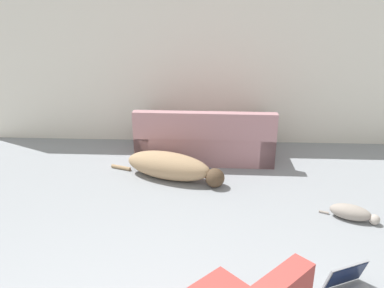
% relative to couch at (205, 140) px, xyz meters
% --- Properties ---
extents(wall_back, '(6.75, 0.06, 2.47)m').
position_rel_couch_xyz_m(wall_back, '(-0.18, 0.67, 0.99)').
color(wall_back, silver).
rests_on(wall_back, ground_plane).
extents(couch, '(1.87, 0.93, 0.74)m').
position_rel_couch_xyz_m(couch, '(0.00, 0.00, 0.00)').
color(couch, '#A3757A').
rests_on(couch, ground_plane).
extents(dog, '(1.52, 0.75, 0.34)m').
position_rel_couch_xyz_m(dog, '(-0.40, -0.76, -0.08)').
color(dog, '#A38460').
rests_on(dog, ground_plane).
extents(cat, '(0.55, 0.32, 0.15)m').
position_rel_couch_xyz_m(cat, '(1.51, -1.62, -0.17)').
color(cat, gray).
rests_on(cat, ground_plane).
extents(laptop_open, '(0.44, 0.41, 0.23)m').
position_rel_couch_xyz_m(laptop_open, '(1.13, -2.67, -0.17)').
color(laptop_open, gray).
rests_on(laptop_open, ground_plane).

